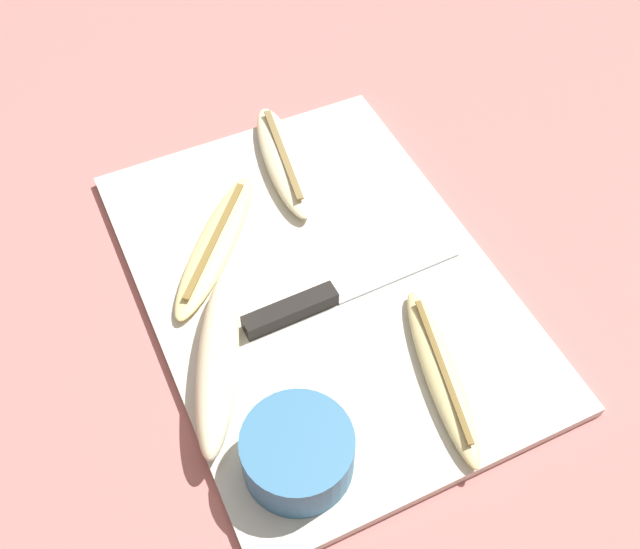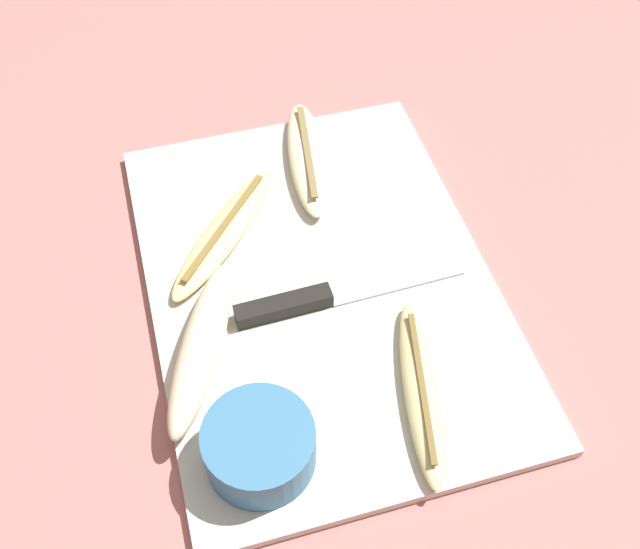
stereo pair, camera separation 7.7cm
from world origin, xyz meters
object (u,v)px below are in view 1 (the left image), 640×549
(knife, at_px, (313,302))
(banana_spotted_left, at_px, (441,374))
(banana_bright_far, at_px, (218,362))
(prep_bowl, at_px, (298,453))
(banana_golden_short, at_px, (216,244))
(banana_pale_long, at_px, (283,160))

(knife, distance_m, banana_spotted_left, 0.15)
(banana_bright_far, relative_size, prep_bowl, 1.99)
(banana_golden_short, relative_size, prep_bowl, 1.85)
(banana_spotted_left, xyz_separation_m, banana_golden_short, (-0.24, -0.14, -0.00))
(banana_spotted_left, distance_m, banana_pale_long, 0.32)
(knife, relative_size, banana_spotted_left, 1.24)
(knife, relative_size, banana_bright_far, 1.25)
(banana_golden_short, bearing_deg, knife, 29.35)
(banana_golden_short, bearing_deg, banana_spotted_left, 29.75)
(banana_bright_far, distance_m, prep_bowl, 0.12)
(banana_bright_far, bearing_deg, banana_spotted_left, 62.89)
(knife, xyz_separation_m, banana_spotted_left, (0.13, 0.07, 0.00))
(knife, bearing_deg, banana_pale_long, 163.49)
(knife, relative_size, banana_pale_long, 1.26)
(banana_spotted_left, distance_m, prep_bowl, 0.16)
(banana_pale_long, relative_size, banana_bright_far, 1.00)
(banana_bright_far, height_order, prep_bowl, prep_bowl)
(banana_spotted_left, height_order, banana_pale_long, banana_pale_long)
(banana_pale_long, height_order, prep_bowl, prep_bowl)
(knife, height_order, banana_spotted_left, banana_spotted_left)
(knife, height_order, banana_pale_long, banana_pale_long)
(banana_spotted_left, distance_m, banana_golden_short, 0.28)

